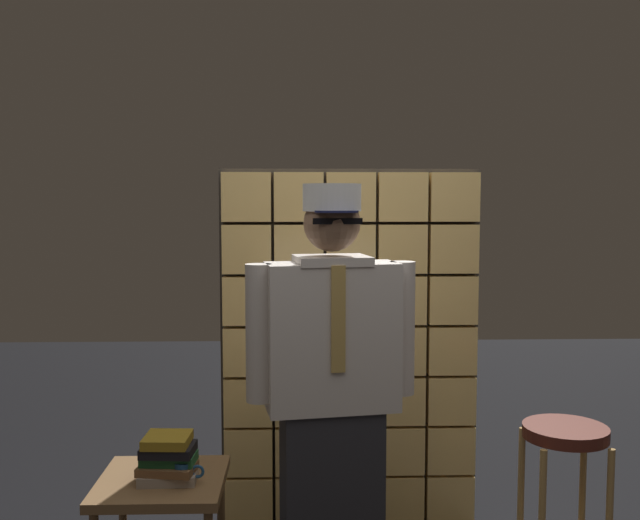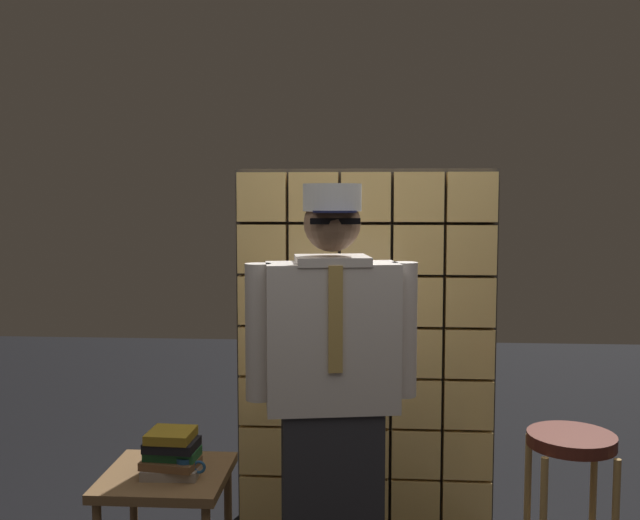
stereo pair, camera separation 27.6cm
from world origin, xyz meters
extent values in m
cube|color=#F2C672|center=(-0.53, 1.12, 0.12)|extent=(0.25, 0.08, 0.25)
cube|color=#F2C672|center=(-0.27, 1.12, 0.12)|extent=(0.25, 0.08, 0.25)
cube|color=#F2C672|center=(0.00, 1.12, 0.12)|extent=(0.25, 0.08, 0.25)
cube|color=#F2C672|center=(0.27, 1.12, 0.12)|extent=(0.25, 0.08, 0.25)
cube|color=#F2C672|center=(0.53, 1.12, 0.12)|extent=(0.25, 0.08, 0.25)
cube|color=#F2C672|center=(-0.53, 1.12, 0.39)|extent=(0.25, 0.08, 0.25)
cube|color=#F2C672|center=(-0.27, 1.12, 0.39)|extent=(0.25, 0.08, 0.25)
cube|color=#F2C672|center=(0.00, 1.12, 0.39)|extent=(0.25, 0.08, 0.25)
cube|color=#F2C672|center=(0.27, 1.12, 0.39)|extent=(0.25, 0.08, 0.25)
cube|color=#F2C672|center=(0.53, 1.12, 0.39)|extent=(0.25, 0.08, 0.25)
cube|color=#F2C672|center=(-0.53, 1.12, 0.66)|extent=(0.25, 0.08, 0.25)
cube|color=#F2C672|center=(-0.27, 1.12, 0.66)|extent=(0.25, 0.08, 0.25)
cube|color=#F2C672|center=(0.00, 1.12, 0.66)|extent=(0.25, 0.08, 0.25)
cube|color=#F2C672|center=(0.27, 1.12, 0.66)|extent=(0.25, 0.08, 0.25)
cube|color=#F2C672|center=(0.53, 1.12, 0.66)|extent=(0.25, 0.08, 0.25)
cube|color=#F2C672|center=(-0.53, 1.12, 0.92)|extent=(0.25, 0.08, 0.25)
cube|color=#F2C672|center=(-0.27, 1.12, 0.92)|extent=(0.25, 0.08, 0.25)
cube|color=#F2C672|center=(0.00, 1.12, 0.92)|extent=(0.25, 0.08, 0.25)
cube|color=#F2C672|center=(0.27, 1.12, 0.92)|extent=(0.25, 0.08, 0.25)
cube|color=#F2C672|center=(0.53, 1.12, 0.92)|extent=(0.25, 0.08, 0.25)
cube|color=#F2C672|center=(-0.53, 1.12, 1.19)|extent=(0.25, 0.08, 0.25)
cube|color=#F2C672|center=(-0.27, 1.12, 1.19)|extent=(0.25, 0.08, 0.25)
cube|color=#F2C672|center=(0.00, 1.12, 1.19)|extent=(0.25, 0.08, 0.25)
cube|color=#F2C672|center=(0.27, 1.12, 1.19)|extent=(0.25, 0.08, 0.25)
cube|color=#F2C672|center=(0.53, 1.12, 1.19)|extent=(0.25, 0.08, 0.25)
cube|color=#F2C672|center=(-0.53, 1.12, 1.45)|extent=(0.25, 0.08, 0.25)
cube|color=#F2C672|center=(-0.27, 1.12, 1.45)|extent=(0.25, 0.08, 0.25)
cube|color=#F2C672|center=(0.00, 1.12, 1.45)|extent=(0.25, 0.08, 0.25)
cube|color=#F2C672|center=(0.27, 1.12, 1.45)|extent=(0.25, 0.08, 0.25)
cube|color=#F2C672|center=(0.53, 1.12, 1.45)|extent=(0.25, 0.08, 0.25)
cube|color=#F2C672|center=(-0.53, 1.12, 1.72)|extent=(0.25, 0.08, 0.25)
cube|color=#F2C672|center=(-0.27, 1.12, 1.72)|extent=(0.25, 0.08, 0.25)
cube|color=#F2C672|center=(0.00, 1.12, 1.72)|extent=(0.25, 0.08, 0.25)
cube|color=#F2C672|center=(0.27, 1.12, 1.72)|extent=(0.25, 0.08, 0.25)
cube|color=#F2C672|center=(0.53, 1.12, 1.72)|extent=(0.25, 0.08, 0.25)
cube|color=#38332D|center=(0.00, 1.17, 0.92)|extent=(1.35, 0.02, 1.88)
cube|color=#28282D|center=(-0.13, 0.33, 0.43)|extent=(0.44, 0.27, 0.85)
cube|color=silver|center=(-0.13, 0.33, 1.15)|extent=(0.56, 0.31, 0.60)
cube|color=tan|center=(-0.11, 0.21, 1.24)|extent=(0.06, 0.02, 0.42)
cube|color=silver|center=(-0.13, 0.33, 1.46)|extent=(0.33, 0.29, 0.04)
sphere|color=#846047|center=(-0.13, 0.33, 1.61)|extent=(0.23, 0.23, 0.23)
ellipsoid|color=black|center=(-0.12, 0.28, 1.57)|extent=(0.16, 0.10, 0.10)
cube|color=black|center=(-0.11, 0.23, 1.62)|extent=(0.20, 0.04, 0.02)
cylinder|color=#191E47|center=(-0.12, 0.25, 1.66)|extent=(0.20, 0.20, 0.01)
cylinder|color=white|center=(-0.13, 0.33, 1.71)|extent=(0.23, 0.23, 0.11)
cylinder|color=silver|center=(0.16, 0.38, 1.18)|extent=(0.12, 0.12, 0.55)
cylinder|color=silver|center=(-0.43, 0.28, 1.18)|extent=(0.12, 0.12, 0.55)
cylinder|color=#592319|center=(0.81, 0.25, 0.77)|extent=(0.34, 0.34, 0.05)
cylinder|color=tan|center=(0.68, 0.38, 0.37)|extent=(0.03, 0.03, 0.74)
cylinder|color=tan|center=(0.94, 0.38, 0.37)|extent=(0.03, 0.03, 0.74)
cube|color=brown|center=(-0.84, 0.37, 0.53)|extent=(0.52, 0.52, 0.04)
cube|color=gray|center=(-0.80, 0.33, 0.57)|extent=(0.24, 0.17, 0.04)
cube|color=brown|center=(-0.81, 0.32, 0.61)|extent=(0.25, 0.18, 0.03)
cube|color=#1E592D|center=(-0.80, 0.34, 0.64)|extent=(0.23, 0.15, 0.04)
cube|color=black|center=(-0.80, 0.34, 0.68)|extent=(0.22, 0.17, 0.04)
cube|color=olive|center=(-0.81, 0.34, 0.72)|extent=(0.19, 0.19, 0.04)
cylinder|color=navy|center=(-0.74, 0.30, 0.60)|extent=(0.08, 0.08, 0.09)
torus|color=navy|center=(-0.68, 0.30, 0.60)|extent=(0.06, 0.01, 0.06)
camera|label=1|loc=(-0.26, -2.54, 1.71)|focal=40.27mm
camera|label=2|loc=(0.01, -2.54, 1.71)|focal=40.27mm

